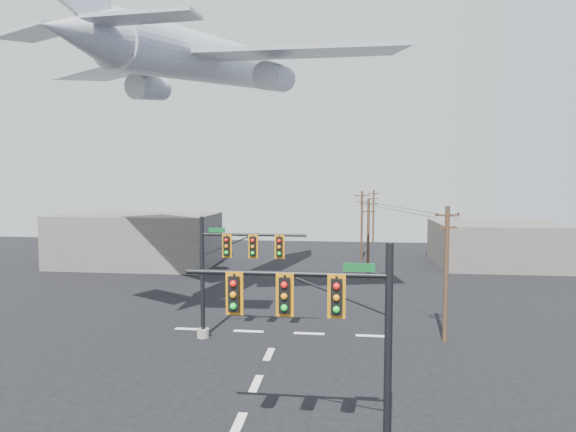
# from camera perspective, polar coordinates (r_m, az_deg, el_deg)

# --- Properties ---
(ground) EXTENTS (120.00, 120.00, 0.00)m
(ground) POSITION_cam_1_polar(r_m,az_deg,el_deg) (21.39, -5.94, -23.38)
(ground) COLOR black
(ground) RESTS_ON ground
(lane_markings) EXTENTS (14.00, 21.20, 0.01)m
(lane_markings) POSITION_cam_1_polar(r_m,az_deg,el_deg) (26.14, -3.23, -18.04)
(lane_markings) COLOR silver
(lane_markings) RESTS_ON ground
(signal_mast_near) EXTENTS (7.41, 0.86, 7.83)m
(signal_mast_near) POSITION_cam_1_polar(r_m,az_deg,el_deg) (17.01, 5.70, -14.60)
(signal_mast_near) COLOR gray
(signal_mast_near) RESTS_ON ground
(signal_mast_far) EXTENTS (6.94, 0.84, 7.67)m
(signal_mast_far) POSITION_cam_1_polar(r_m,az_deg,el_deg) (30.29, -7.18, -6.45)
(signal_mast_far) COLOR gray
(signal_mast_far) RESTS_ON ground
(utility_pole_a) EXTENTS (1.58, 0.77, 8.38)m
(utility_pole_a) POSITION_cam_1_polar(r_m,az_deg,el_deg) (30.98, 18.24, -6.27)
(utility_pole_a) COLOR #4B3020
(utility_pole_a) RESTS_ON ground
(utility_pole_b) EXTENTS (1.64, 0.42, 8.15)m
(utility_pole_b) POSITION_cam_1_polar(r_m,az_deg,el_deg) (48.62, 9.49, -2.52)
(utility_pole_b) COLOR #4B3020
(utility_pole_b) RESTS_ON ground
(utility_pole_c) EXTENTS (1.77, 0.29, 8.65)m
(utility_pole_c) POSITION_cam_1_polar(r_m,az_deg,el_deg) (60.90, 8.73, -0.92)
(utility_pole_c) COLOR #4B3020
(utility_pole_c) RESTS_ON ground
(utility_pole_d) EXTENTS (1.73, 0.50, 8.45)m
(utility_pole_d) POSITION_cam_1_polar(r_m,az_deg,el_deg) (77.50, 10.08, 0.08)
(utility_pole_d) COLOR #4B3020
(utility_pole_d) RESTS_ON ground
(power_lines) EXTENTS (5.62, 47.32, 0.28)m
(power_lines) POSITION_cam_1_polar(r_m,az_deg,el_deg) (53.60, 10.40, 1.86)
(power_lines) COLOR black
(airliner) EXTENTS (29.75, 31.91, 8.43)m
(airliner) POSITION_cam_1_polar(r_m,az_deg,el_deg) (39.18, -9.24, 17.72)
(airliner) COLOR silver
(building_left) EXTENTS (18.00, 10.00, 6.00)m
(building_left) POSITION_cam_1_polar(r_m,az_deg,el_deg) (59.13, -17.49, -2.70)
(building_left) COLOR #625D56
(building_left) RESTS_ON ground
(building_right) EXTENTS (14.00, 12.00, 5.00)m
(building_right) POSITION_cam_1_polar(r_m,az_deg,el_deg) (61.57, 23.53, -3.06)
(building_right) COLOR #625D56
(building_right) RESTS_ON ground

